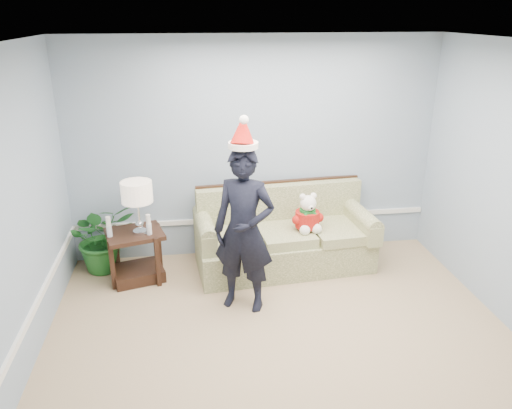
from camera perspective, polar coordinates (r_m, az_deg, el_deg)
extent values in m
cube|color=tan|center=(4.52, 4.44, -19.34)|extent=(4.50, 5.00, 0.02)
cube|color=white|center=(3.45, 5.77, 17.53)|extent=(4.50, 5.00, 0.02)
cube|color=#8A9FB0|center=(6.12, -0.18, 6.28)|extent=(4.50, 0.02, 2.70)
cube|color=white|center=(6.38, -0.14, -1.60)|extent=(4.48, 0.03, 0.06)
cube|color=white|center=(4.40, -26.37, -15.57)|extent=(0.03, 4.98, 0.06)
cube|color=#4E5C2B|center=(6.10, 3.19, -5.37)|extent=(2.14, 1.06, 0.39)
cube|color=#4E5C2B|center=(5.87, -2.84, -3.73)|extent=(0.67, 0.76, 0.12)
cube|color=#4E5C2B|center=(5.95, 3.33, -3.37)|extent=(0.67, 0.76, 0.12)
cube|color=#4E5C2B|center=(6.10, 9.26, -2.98)|extent=(0.67, 0.76, 0.12)
cube|color=#4E5C2B|center=(6.21, 2.69, -0.09)|extent=(2.08, 0.37, 0.55)
cube|color=black|center=(6.18, 2.62, 2.53)|extent=(2.07, 0.23, 0.05)
cube|color=#4E5C2B|center=(5.87, -5.87, -3.17)|extent=(0.25, 0.90, 0.24)
cube|color=#4E5C2B|center=(6.21, 11.86, -2.11)|extent=(0.25, 0.90, 0.24)
cube|color=#321A12|center=(5.82, -13.72, -3.29)|extent=(0.73, 0.66, 0.05)
cube|color=#321A12|center=(6.04, -13.31, -7.63)|extent=(0.66, 0.59, 0.14)
cube|color=#321A12|center=(5.79, -16.11, -6.67)|extent=(0.06, 0.06, 0.60)
cube|color=#321A12|center=(5.74, -11.18, -6.48)|extent=(0.06, 0.06, 0.60)
cube|color=#321A12|center=(6.15, -15.65, -4.95)|extent=(0.06, 0.06, 0.60)
cube|color=#321A12|center=(6.09, -11.02, -4.76)|extent=(0.06, 0.06, 0.60)
cylinder|color=silver|center=(5.77, -13.08, -3.03)|extent=(0.16, 0.16, 0.03)
sphere|color=silver|center=(5.73, -13.16, -2.20)|extent=(0.10, 0.10, 0.10)
cylinder|color=silver|center=(5.67, -13.28, -0.82)|extent=(0.03, 0.03, 0.34)
cylinder|color=beige|center=(5.59, -13.48, 1.41)|extent=(0.34, 0.34, 0.23)
cylinder|color=silver|center=(5.74, -16.41, -2.93)|extent=(0.06, 0.06, 0.13)
cylinder|color=white|center=(5.70, -16.54, -1.85)|extent=(0.05, 0.05, 0.11)
cylinder|color=silver|center=(5.69, -12.13, -2.74)|extent=(0.06, 0.06, 0.13)
cylinder|color=white|center=(5.65, -12.22, -1.64)|extent=(0.05, 0.05, 0.11)
imported|color=#1E5F21|center=(6.21, -17.17, -3.54)|extent=(0.97, 0.92, 0.85)
imported|color=black|center=(5.02, -1.37, -3.01)|extent=(0.74, 0.63, 1.73)
cylinder|color=white|center=(4.73, -1.47, 6.81)|extent=(0.35, 0.35, 0.06)
cone|color=red|center=(4.72, -1.52, 8.57)|extent=(0.31, 0.36, 0.33)
sphere|color=white|center=(4.60, -1.39, 9.66)|extent=(0.09, 0.09, 0.09)
sphere|color=white|center=(5.89, 5.87, -1.65)|extent=(0.27, 0.27, 0.27)
cylinder|color=red|center=(5.89, 5.87, -1.65)|extent=(0.32, 0.32, 0.19)
cylinder|color=#186B25|center=(5.85, 5.91, -0.69)|extent=(0.21, 0.21, 0.03)
sphere|color=white|center=(5.80, 5.43, -2.92)|extent=(0.12, 0.12, 0.12)
sphere|color=white|center=(5.84, 6.82, -2.83)|extent=(0.12, 0.12, 0.12)
sphere|color=white|center=(5.81, 5.97, 0.13)|extent=(0.19, 0.19, 0.19)
sphere|color=black|center=(5.71, 6.23, -0.43)|extent=(0.03, 0.03, 0.03)
sphere|color=white|center=(5.78, 5.33, 0.91)|extent=(0.07, 0.07, 0.07)
sphere|color=white|center=(5.81, 6.62, 0.97)|extent=(0.07, 0.07, 0.07)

